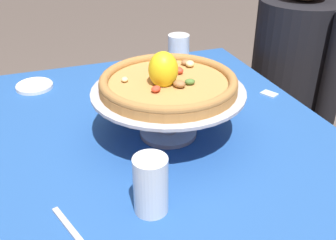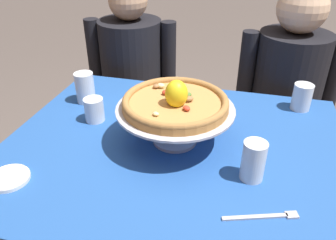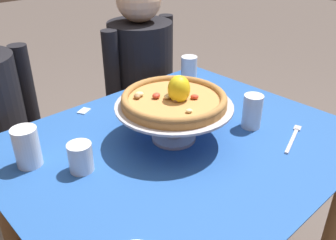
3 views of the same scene
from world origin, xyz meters
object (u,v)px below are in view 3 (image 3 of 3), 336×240
Objects in this scene: water_glass_back_right at (189,69)px; diner_right at (142,90)px; water_glass_side_left at (81,159)px; dinner_fork at (293,137)px; sugar_packet at (84,111)px; pizza at (174,98)px; water_glass_side_right at (252,113)px; water_glass_back_left at (27,149)px; pizza_stand at (174,113)px.

diner_right is (-0.02, 0.34, -0.21)m from water_glass_back_right.
diner_right is (0.75, 0.63, -0.21)m from water_glass_side_left.
dinner_fork is 3.97× the size of sugar_packet.
dinner_fork is (0.31, -0.29, -0.15)m from pizza.
water_glass_back_left is at bearing 154.85° from water_glass_side_right.
pizza reaches higher than water_glass_back_left.
pizza_stand is at bearing -73.02° from sugar_packet.
sugar_packet is (0.21, 0.33, -0.04)m from water_glass_side_left.
pizza_stand is at bearing -24.32° from water_glass_back_left.
water_glass_side_right is (0.71, -0.33, 0.00)m from water_glass_back_left.
water_glass_side_left is (-0.33, 0.06, -0.06)m from pizza_stand.
pizza_stand is 0.43m from dinner_fork.
water_glass_back_right is (0.44, 0.36, -0.05)m from pizza_stand.
water_glass_side_right is at bearing -17.94° from water_glass_side_left.
water_glass_side_left is at bearing -52.74° from water_glass_back_left.
water_glass_back_right is (0.44, 0.36, -0.11)m from pizza.
pizza is 1.78× the size of dinner_fork.
water_glass_back_right is at bearing 10.18° from water_glass_back_left.
dinner_fork is (0.31, -0.29, -0.10)m from pizza_stand.
dinner_fork is (-0.13, -0.64, -0.04)m from water_glass_back_right.
water_glass_side_left is 0.47× the size of dinner_fork.
pizza is at bearing -73.01° from sugar_packet.
water_glass_back_left is 0.78m from water_glass_side_right.
water_glass_back_left reaches higher than water_glass_side_right.
pizza_stand reaches higher than water_glass_back_left.
pizza is 3.26× the size of water_glass_back_right.
pizza reaches higher than dinner_fork.
pizza is at bearing -10.52° from water_glass_side_left.
water_glass_side_right is 0.11× the size of diner_right.
diner_right reaches higher than pizza_stand.
water_glass_side_left is (-0.60, 0.19, -0.02)m from water_glass_side_right.
pizza_stand is 0.30m from water_glass_side_right.
water_glass_side_right is 0.66m from sugar_packet.
water_glass_back_left is 0.89m from water_glass_back_right.
sugar_packet is (-0.12, 0.40, -0.10)m from pizza_stand.
diner_right is at bearing 58.95° from pizza.
pizza is 0.32m from water_glass_side_right.
water_glass_side_right is 2.54× the size of sugar_packet.
sugar_packet is (-0.56, 0.04, -0.05)m from water_glass_back_right.
pizza is 7.06× the size of sugar_packet.
water_glass_back_left is 1.01× the size of water_glass_side_right.
pizza reaches higher than pizza_stand.
pizza reaches higher than water_glass_back_right.
pizza_stand is 3.68× the size of water_glass_back_right.
diner_right reaches higher than water_glass_side_right.
water_glass_side_right is at bearing -25.15° from water_glass_back_left.
diner_right reaches higher than pizza.
pizza_stand is at bearing 109.92° from pizza.
pizza_stand is 0.34m from water_glass_side_left.
water_glass_back_left is 0.89m from dinner_fork.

